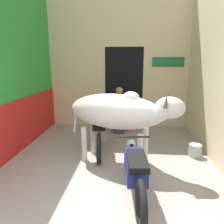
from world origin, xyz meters
name	(u,v)px	position (x,y,z in m)	size (l,w,h in m)	color
wall_left_shopfront	(7,60)	(-2.13, 2.16, 1.98)	(0.25, 4.34, 4.10)	green
wall_back_with_doorway	(121,69)	(0.07, 4.60, 1.71)	(4.09, 0.93, 4.10)	beige
cow	(119,112)	(0.19, 1.80, 1.02)	(2.26, 1.25, 1.46)	silver
motorcycle_near	(135,169)	(0.49, 0.72, 0.42)	(0.58, 2.00, 0.74)	black
motorcycle_far	(100,132)	(-0.28, 2.40, 0.41)	(0.58, 1.98, 0.73)	black
shopkeeper_seated	(119,109)	(0.08, 3.68, 0.67)	(0.39, 0.33, 1.28)	#3D3842
plastic_stool	(131,122)	(0.41, 3.87, 0.25)	(0.37, 0.37, 0.47)	#DB6093
bucket	(195,150)	(1.77, 2.21, 0.13)	(0.26, 0.26, 0.26)	#A8A8B2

